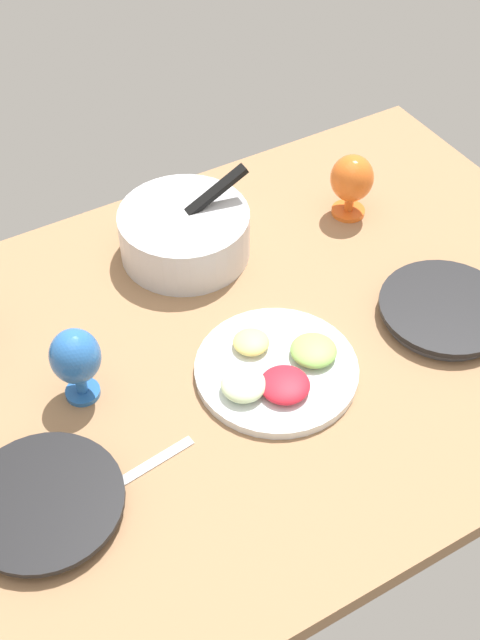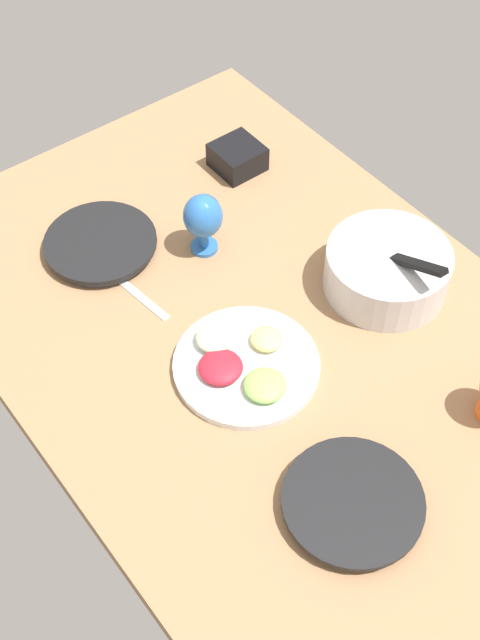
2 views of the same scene
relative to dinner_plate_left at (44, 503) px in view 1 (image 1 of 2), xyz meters
The scene contains 8 objects.
ground_plane 44.54cm from the dinner_plate_left, 19.25° to the left, with size 160.00×104.00×4.00cm, color #99704C.
dinner_plate_left is the anchor object (origin of this frame).
dinner_plate_right 82.92cm from the dinner_plate_left, ahead, with size 25.87×25.87×3.12cm.
mixing_bowl 64.77cm from the dinner_plate_left, 42.28° to the left, with size 28.13×27.05×17.42cm.
fruit_platter 46.80cm from the dinner_plate_left, ahead, with size 30.03×30.03×5.18cm.
hurricane_glass_orange 93.22cm from the dinner_plate_left, 23.60° to the left, with size 9.37×9.37×14.72cm.
hurricane_glass_blue 25.01cm from the dinner_plate_left, 52.86° to the left, with size 8.93×8.93×15.49cm.
fork_by_left_plate 17.50cm from the dinner_plate_left, ahead, with size 18.00×1.80×0.60cm, color silver.
Camera 1 is at (-50.03, -90.77, 116.78)cm, focal length 46.61 mm.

